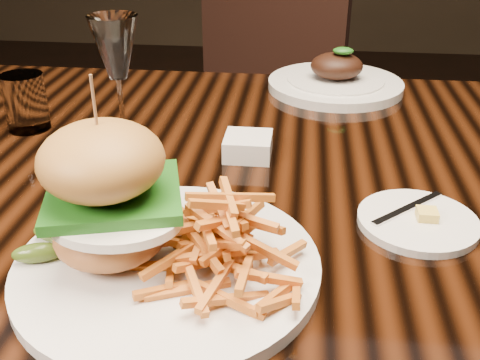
# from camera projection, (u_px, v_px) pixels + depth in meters

# --- Properties ---
(dining_table) EXTENTS (1.60, 0.90, 0.75)m
(dining_table) POSITION_uv_depth(u_px,v_px,m) (247.00, 211.00, 0.86)
(dining_table) COLOR black
(dining_table) RESTS_ON ground
(burger_plate) EXTENTS (0.32, 0.32, 0.21)m
(burger_plate) POSITION_uv_depth(u_px,v_px,m) (161.00, 225.00, 0.57)
(burger_plate) COLOR silver
(burger_plate) RESTS_ON dining_table
(side_saucer) EXTENTS (0.14, 0.14, 0.02)m
(side_saucer) POSITION_uv_depth(u_px,v_px,m) (418.00, 221.00, 0.68)
(side_saucer) COLOR silver
(side_saucer) RESTS_ON dining_table
(ramekin) EXTENTS (0.09, 0.09, 0.03)m
(ramekin) POSITION_uv_depth(u_px,v_px,m) (248.00, 146.00, 0.85)
(ramekin) COLOR silver
(ramekin) RESTS_ON dining_table
(wine_glass) EXTENTS (0.07, 0.07, 0.20)m
(wine_glass) POSITION_uv_depth(u_px,v_px,m) (116.00, 52.00, 0.83)
(wine_glass) COLOR white
(wine_glass) RESTS_ON dining_table
(water_tumbler) EXTENTS (0.07, 0.07, 0.09)m
(water_tumbler) POSITION_uv_depth(u_px,v_px,m) (26.00, 102.00, 0.93)
(water_tumbler) COLOR white
(water_tumbler) RESTS_ON dining_table
(far_dish) EXTENTS (0.27, 0.27, 0.09)m
(far_dish) POSITION_uv_depth(u_px,v_px,m) (335.00, 81.00, 1.12)
(far_dish) COLOR silver
(far_dish) RESTS_ON dining_table
(chair_far) EXTENTS (0.57, 0.57, 0.95)m
(chair_far) POSITION_uv_depth(u_px,v_px,m) (258.00, 98.00, 1.71)
(chair_far) COLOR black
(chair_far) RESTS_ON ground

